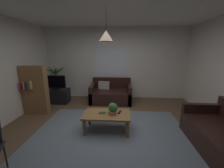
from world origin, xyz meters
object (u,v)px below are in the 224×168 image
at_px(book_on_table_0, 102,113).
at_px(book_on_table_1, 102,112).
at_px(couch_right_side, 224,137).
at_px(potted_palm_corner, 57,84).
at_px(bookshelf_corner, 35,90).
at_px(couch_under_window, 111,94).
at_px(tv_stand, 56,96).
at_px(remote_on_table_0, 120,112).
at_px(pendant_lamp, 106,36).
at_px(coffee_table, 107,116).
at_px(tv, 54,82).
at_px(potted_plant_on_table, 113,108).

relative_size(book_on_table_0, book_on_table_1, 1.07).
relative_size(couch_right_side, potted_palm_corner, 1.13).
bearing_deg(book_on_table_0, book_on_table_1, -171.84).
bearing_deg(bookshelf_corner, book_on_table_0, -20.75).
distance_m(couch_under_window, bookshelf_corner, 2.42).
distance_m(couch_under_window, tv_stand, 1.94).
bearing_deg(tv_stand, potted_palm_corner, 109.46).
height_order(book_on_table_1, bookshelf_corner, bookshelf_corner).
height_order(remote_on_table_0, pendant_lamp, pendant_lamp).
xyz_separation_m(book_on_table_0, bookshelf_corner, (-2.06, 0.78, 0.28)).
distance_m(book_on_table_0, book_on_table_1, 0.02).
height_order(coffee_table, book_on_table_0, book_on_table_0).
bearing_deg(coffee_table, tv, 140.57).
bearing_deg(book_on_table_1, coffee_table, -7.57).
height_order(book_on_table_0, potted_plant_on_table, potted_plant_on_table).
bearing_deg(bookshelf_corner, tv_stand, 77.75).
bearing_deg(coffee_table, tv_stand, 140.20).
height_order(couch_under_window, bookshelf_corner, bookshelf_corner).
relative_size(tv, potted_palm_corner, 0.58).
height_order(remote_on_table_0, tv_stand, tv_stand).
bearing_deg(book_on_table_1, book_on_table_0, 8.16).
xyz_separation_m(remote_on_table_0, potted_palm_corner, (-2.42, 2.00, 0.16)).
xyz_separation_m(potted_palm_corner, bookshelf_corner, (-0.03, -1.28, 0.12)).
bearing_deg(book_on_table_0, potted_plant_on_table, -8.71).
relative_size(book_on_table_0, tv_stand, 0.18).
xyz_separation_m(potted_palm_corner, pendant_lamp, (2.13, -2.08, 1.51)).
relative_size(coffee_table, bookshelf_corner, 0.75).
xyz_separation_m(couch_right_side, coffee_table, (-2.22, 0.51, 0.08)).
bearing_deg(book_on_table_1, pendant_lamp, -7.57).
bearing_deg(couch_right_side, bookshelf_corner, -106.61).
height_order(book_on_table_1, potted_plant_on_table, potted_plant_on_table).
bearing_deg(couch_right_side, potted_palm_corner, -120.76).
xyz_separation_m(couch_under_window, coffee_table, (0.05, -1.89, 0.08)).
height_order(coffee_table, pendant_lamp, pendant_lamp).
bearing_deg(remote_on_table_0, pendant_lamp, 30.40).
bearing_deg(bookshelf_corner, tv, 77.44).
height_order(couch_under_window, potted_plant_on_table, couch_under_window).
distance_m(couch_under_window, remote_on_table_0, 1.85).
height_order(tv_stand, tv, tv).
bearing_deg(potted_plant_on_table, tv_stand, 141.68).
bearing_deg(tv, pendant_lamp, -39.43).
distance_m(book_on_table_0, tv_stand, 2.50).
distance_m(bookshelf_corner, pendant_lamp, 2.69).
relative_size(remote_on_table_0, pendant_lamp, 0.25).
bearing_deg(remote_on_table_0, potted_plant_on_table, 47.93).
bearing_deg(remote_on_table_0, bookshelf_corner, -0.62).
bearing_deg(potted_plant_on_table, couch_under_window, 95.59).
distance_m(couch_right_side, tv_stand, 4.73).
distance_m(coffee_table, book_on_table_1, 0.15).
relative_size(coffee_table, tv_stand, 1.17).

